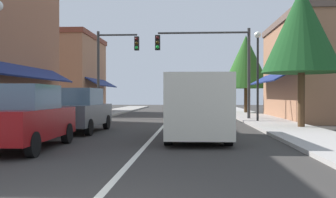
{
  "coord_description": "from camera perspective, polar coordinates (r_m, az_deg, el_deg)",
  "views": [
    {
      "loc": [
        1.33,
        -4.21,
        1.47
      ],
      "look_at": [
        0.35,
        12.19,
        1.33
      ],
      "focal_mm": 40.89,
      "sensor_mm": 36.0,
      "label": 1
    }
  ],
  "objects": [
    {
      "name": "storefront_right_block",
      "position": [
        25.68,
        22.52,
        4.14
      ],
      "size": [
        7.14,
        10.2,
        6.24
      ],
      "color": "#9E6B4C",
      "rests_on": "ground"
    },
    {
      "name": "parked_car_nearest_left",
      "position": [
        11.15,
        -20.81,
        -2.58
      ],
      "size": [
        1.85,
        4.14,
        1.77
      ],
      "rotation": [
        0.0,
        0.0,
        0.02
      ],
      "color": "maroon",
      "rests_on": "ground"
    },
    {
      "name": "sidewalk_right",
      "position": [
        22.65,
        14.05,
        -3.1
      ],
      "size": [
        2.6,
        56.0,
        0.12
      ],
      "primitive_type": "cube",
      "color": "#A39E99",
      "rests_on": "ground"
    },
    {
      "name": "van_in_lane",
      "position": [
        12.87,
        4.29,
        -0.95
      ],
      "size": [
        2.07,
        5.21,
        2.12
      ],
      "rotation": [
        0.0,
        0.0,
        0.02
      ],
      "color": "beige",
      "rests_on": "ground"
    },
    {
      "name": "tree_right_near",
      "position": [
        17.86,
        19.28,
        9.73
      ],
      "size": [
        3.43,
        3.43,
        6.25
      ],
      "color": "#4C331E",
      "rests_on": "ground"
    },
    {
      "name": "street_lamp_right_mid",
      "position": [
        21.2,
        13.23,
        5.45
      ],
      "size": [
        0.36,
        0.36,
        4.93
      ],
      "color": "black",
      "rests_on": "ground"
    },
    {
      "name": "storefront_far_left",
      "position": [
        33.88,
        -14.35,
        3.6
      ],
      "size": [
        5.71,
        8.2,
        6.64
      ],
      "color": "#9E6B4C",
      "rests_on": "ground"
    },
    {
      "name": "tree_right_far",
      "position": [
        31.84,
        11.55,
        5.45
      ],
      "size": [
        3.91,
        3.91,
        6.4
      ],
      "color": "#4C331E",
      "rests_on": "ground"
    },
    {
      "name": "ground_plane",
      "position": [
        22.3,
        0.0,
        -3.29
      ],
      "size": [
        80.0,
        80.0,
        0.0
      ],
      "primitive_type": "plane",
      "color": "#33302D"
    },
    {
      "name": "traffic_signal_mast_arm",
      "position": [
        23.26,
        7.02,
        6.29
      ],
      "size": [
        5.71,
        0.5,
        5.52
      ],
      "color": "#333333",
      "rests_on": "ground"
    },
    {
      "name": "lane_center_stripe",
      "position": [
        22.3,
        0.0,
        -3.29
      ],
      "size": [
        0.14,
        52.0,
        0.01
      ],
      "primitive_type": "cube",
      "color": "silver",
      "rests_on": "ground"
    },
    {
      "name": "traffic_signal_left_corner",
      "position": [
        25.58,
        -8.44,
        5.61
      ],
      "size": [
        2.84,
        0.5,
        5.74
      ],
      "color": "#333333",
      "rests_on": "ground"
    },
    {
      "name": "sidewalk_left",
      "position": [
        23.28,
        -13.66,
        -3.0
      ],
      "size": [
        2.6,
        56.0,
        0.12
      ],
      "primitive_type": "cube",
      "color": "gray",
      "rests_on": "ground"
    },
    {
      "name": "parked_car_second_left",
      "position": [
        15.81,
        -13.13,
        -1.67
      ],
      "size": [
        1.85,
        4.14,
        1.77
      ],
      "rotation": [
        0.0,
        0.0,
        -0.02
      ],
      "color": "#4C5156",
      "rests_on": "ground"
    }
  ]
}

